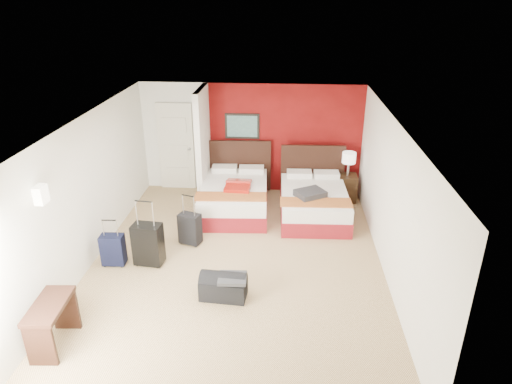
# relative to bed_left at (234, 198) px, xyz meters

# --- Properties ---
(ground) EXTENTS (6.50, 6.50, 0.00)m
(ground) POSITION_rel_bed_left_xyz_m (0.27, -2.02, -0.30)
(ground) COLOR tan
(ground) RESTS_ON ground
(room_walls) EXTENTS (5.02, 6.52, 2.50)m
(room_walls) POSITION_rel_bed_left_xyz_m (-1.13, -0.60, 0.96)
(room_walls) COLOR white
(room_walls) RESTS_ON ground
(red_accent_panel) EXTENTS (3.50, 0.04, 2.50)m
(red_accent_panel) POSITION_rel_bed_left_xyz_m (1.02, 1.21, 0.95)
(red_accent_panel) COLOR maroon
(red_accent_panel) RESTS_ON ground
(partition_wall) EXTENTS (0.12, 1.20, 2.50)m
(partition_wall) POSITION_rel_bed_left_xyz_m (-0.73, 0.59, 0.95)
(partition_wall) COLOR silver
(partition_wall) RESTS_ON ground
(entry_door) EXTENTS (0.82, 0.06, 2.05)m
(entry_door) POSITION_rel_bed_left_xyz_m (-1.48, 1.18, 0.73)
(entry_door) COLOR silver
(entry_door) RESTS_ON ground
(bed_left) EXTENTS (1.49, 2.05, 0.60)m
(bed_left) POSITION_rel_bed_left_xyz_m (0.00, 0.00, 0.00)
(bed_left) COLOR silver
(bed_left) RESTS_ON ground
(bed_right) EXTENTS (1.41, 1.98, 0.58)m
(bed_right) POSITION_rel_bed_left_xyz_m (1.68, -0.14, -0.01)
(bed_right) COLOR silver
(bed_right) RESTS_ON ground
(red_suitcase_open) EXTENTS (0.55, 0.73, 0.09)m
(red_suitcase_open) POSITION_rel_bed_left_xyz_m (0.10, -0.10, 0.34)
(red_suitcase_open) COLOR #A5180E
(red_suitcase_open) RESTS_ON bed_left
(jacket_bundle) EXTENTS (0.69, 0.65, 0.13)m
(jacket_bundle) POSITION_rel_bed_left_xyz_m (1.58, -0.44, 0.35)
(jacket_bundle) COLOR #313236
(jacket_bundle) RESTS_ON bed_right
(nightstand) EXTENTS (0.43, 0.43, 0.60)m
(nightstand) POSITION_rel_bed_left_xyz_m (2.45, 0.73, 0.00)
(nightstand) COLOR black
(nightstand) RESTS_ON ground
(table_lamp) EXTENTS (0.35, 0.35, 0.53)m
(table_lamp) POSITION_rel_bed_left_xyz_m (2.45, 0.73, 0.57)
(table_lamp) COLOR silver
(table_lamp) RESTS_ON nightstand
(suitcase_black) EXTENTS (0.51, 0.36, 0.72)m
(suitcase_black) POSITION_rel_bed_left_xyz_m (-1.23, -2.16, 0.06)
(suitcase_black) COLOR black
(suitcase_black) RESTS_ON ground
(suitcase_charcoal) EXTENTS (0.45, 0.35, 0.57)m
(suitcase_charcoal) POSITION_rel_bed_left_xyz_m (-0.66, -1.43, -0.01)
(suitcase_charcoal) COLOR black
(suitcase_charcoal) RESTS_ON ground
(suitcase_navy) EXTENTS (0.39, 0.25, 0.54)m
(suitcase_navy) POSITION_rel_bed_left_xyz_m (-1.83, -2.23, -0.03)
(suitcase_navy) COLOR black
(suitcase_navy) RESTS_ON ground
(duffel_bag) EXTENTS (0.73, 0.43, 0.36)m
(duffel_bag) POSITION_rel_bed_left_xyz_m (0.17, -3.00, -0.12)
(duffel_bag) COLOR black
(duffel_bag) RESTS_ON ground
(jacket_draped) EXTENTS (0.43, 0.37, 0.06)m
(jacket_draped) POSITION_rel_bed_left_xyz_m (0.32, -3.05, 0.09)
(jacket_draped) COLOR #353539
(jacket_draped) RESTS_ON duffel_bag
(desk) EXTENTS (0.46, 0.83, 0.68)m
(desk) POSITION_rel_bed_left_xyz_m (-1.91, -4.19, 0.04)
(desk) COLOR black
(desk) RESTS_ON ground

